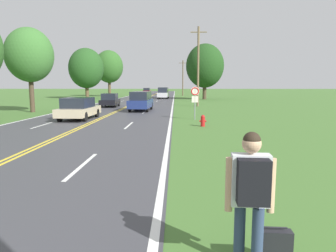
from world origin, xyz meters
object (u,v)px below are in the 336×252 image
car_dark_blue_van_mid_near (141,101)px  car_champagne_sedan_approaching (79,108)px  traffic_sign (195,95)px  tree_left_verge (205,66)px  tree_behind_sign (86,68)px  car_black_sedan_mid_far (110,100)px  car_maroon_van_horizon (147,91)px  tree_mid_treeline (109,67)px  car_silver_van_receding (163,93)px  suitcase (274,249)px  car_dark_grey_sedan_distant (161,91)px  fire_hydrant (203,121)px  hitchhiker_person (251,188)px  tree_right_cluster (29,55)px

car_dark_blue_van_mid_near → car_champagne_sedan_approaching: bearing=-23.5°
car_dark_blue_van_mid_near → traffic_sign: bearing=35.1°
tree_left_verge → car_champagne_sedan_approaching: tree_left_verge is taller
tree_behind_sign → tree_left_verge: bearing=-6.6°
car_black_sedan_mid_far → car_maroon_van_horizon: (-0.76, 51.15, 0.11)m
tree_mid_treeline → car_black_sedan_mid_far: 32.46m
car_black_sedan_mid_far → car_silver_van_receding: size_ratio=0.83×
suitcase → tree_behind_sign: size_ratio=0.06×
car_champagne_sedan_approaching → car_silver_van_receding: size_ratio=0.93×
car_dark_grey_sedan_distant → fire_hydrant: bearing=2.8°
hitchhiker_person → tree_behind_sign: tree_behind_sign is taller
suitcase → tree_right_cluster: tree_right_cluster is taller
car_dark_blue_van_mid_near → car_maroon_van_horizon: bearing=-172.5°
tree_left_verge → tree_behind_sign: tree_left_verge is taller
fire_hydrant → car_dark_blue_van_mid_near: 11.70m
tree_left_verge → tree_mid_treeline: 23.09m
car_dark_blue_van_mid_near → car_black_sedan_mid_far: 6.48m
suitcase → car_dark_blue_van_mid_near: (-4.52, 24.27, 0.69)m
car_silver_van_receding → tree_behind_sign: bearing=-88.4°
hitchhiker_person → suitcase: size_ratio=3.24×
suitcase → tree_right_cluster: 27.06m
car_silver_van_receding → tree_mid_treeline: bearing=-129.5°
tree_right_cluster → car_silver_van_receding: tree_right_cluster is taller
suitcase → car_black_sedan_mid_far: size_ratio=0.14×
car_black_sedan_mid_far → hitchhiker_person: bearing=-166.8°
tree_behind_sign → car_dark_blue_van_mid_near: bearing=-63.8°
suitcase → tree_left_verge: bearing=-1.1°
car_dark_grey_sedan_distant → car_maroon_van_horizon: car_dark_grey_sedan_distant is taller
fire_hydrant → tree_right_cluster: size_ratio=0.09×
hitchhiker_person → traffic_sign: bearing=1.9°
tree_right_cluster → tree_left_verge: bearing=54.7°
tree_left_verge → tree_right_cluster: (-17.69, -24.97, -0.63)m
suitcase → car_silver_van_receding: size_ratio=0.12×
fire_hydrant → car_maroon_van_horizon: car_maroon_van_horizon is taller
hitchhiker_person → car_champagne_sedan_approaching: bearing=27.5°
car_maroon_van_horizon → car_dark_grey_sedan_distant: bearing=-142.6°
car_dark_grey_sedan_distant → car_maroon_van_horizon: size_ratio=1.05×
suitcase → tree_mid_treeline: 62.81m
car_dark_blue_van_mid_near → car_dark_grey_sedan_distant: car_dark_blue_van_mid_near is taller
fire_hydrant → tree_mid_treeline: (-15.74, 46.95, 5.94)m
car_champagne_sedan_approaching → car_dark_blue_van_mid_near: size_ratio=0.95×
tree_right_cluster → car_dark_blue_van_mid_near: bearing=9.7°
car_dark_blue_van_mid_near → car_black_sedan_mid_far: (-4.03, 5.07, -0.20)m
car_dark_blue_van_mid_near → car_silver_van_receding: 25.56m
tree_behind_sign → car_champagne_sedan_approaching: (9.13, -32.97, -4.58)m
suitcase → fire_hydrant: (0.30, 13.63, 0.08)m
suitcase → car_silver_van_receding: 49.93m
tree_mid_treeline → traffic_sign: bearing=-70.4°
car_dark_grey_sedan_distant → car_black_sedan_mid_far: bearing=-6.7°
suitcase → tree_mid_treeline: tree_mid_treeline is taller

